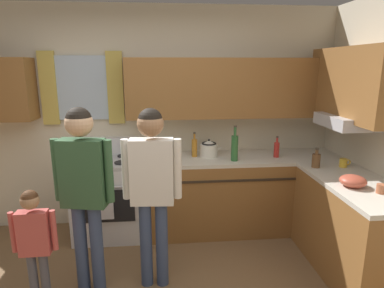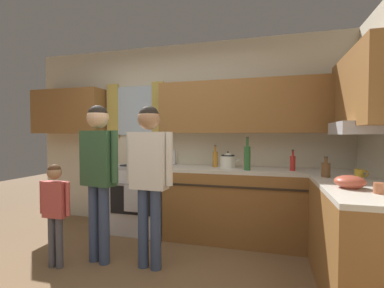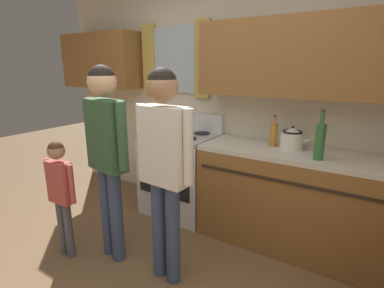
# 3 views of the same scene
# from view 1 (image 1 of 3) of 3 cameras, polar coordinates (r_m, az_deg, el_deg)

# --- Properties ---
(back_wall_unit) EXTENTS (4.60, 0.42, 2.60)m
(back_wall_unit) POSITION_cam_1_polar(r_m,az_deg,el_deg) (3.91, -7.82, 6.33)
(back_wall_unit) COLOR beige
(back_wall_unit) RESTS_ON ground
(kitchen_counter_run) EXTENTS (2.29, 1.91, 0.90)m
(kitchen_counter_run) POSITION_cam_1_polar(r_m,az_deg,el_deg) (3.78, 14.20, -9.97)
(kitchen_counter_run) COLOR brown
(kitchen_counter_run) RESTS_ON ground
(stove_oven) EXTENTS (0.75, 0.67, 1.10)m
(stove_oven) POSITION_cam_1_polar(r_m,az_deg,el_deg) (3.94, -14.19, -8.71)
(stove_oven) COLOR silver
(stove_oven) RESTS_ON ground
(bottle_sauce_red) EXTENTS (0.06, 0.06, 0.25)m
(bottle_sauce_red) POSITION_cam_1_polar(r_m,az_deg,el_deg) (3.89, 14.44, -0.89)
(bottle_sauce_red) COLOR red
(bottle_sauce_red) RESTS_ON kitchen_counter_run
(bottle_squat_brown) EXTENTS (0.08, 0.08, 0.21)m
(bottle_squat_brown) POSITION_cam_1_polar(r_m,az_deg,el_deg) (3.63, 20.71, -2.63)
(bottle_squat_brown) COLOR brown
(bottle_squat_brown) RESTS_ON kitchen_counter_run
(bottle_wine_green) EXTENTS (0.08, 0.08, 0.39)m
(bottle_wine_green) POSITION_cam_1_polar(r_m,az_deg,el_deg) (3.64, 7.39, -0.58)
(bottle_wine_green) COLOR #2D6633
(bottle_wine_green) RESTS_ON kitchen_counter_run
(bottle_oil_amber) EXTENTS (0.06, 0.06, 0.29)m
(bottle_oil_amber) POSITION_cam_1_polar(r_m,az_deg,el_deg) (3.79, 0.42, -0.57)
(bottle_oil_amber) COLOR #B27223
(bottle_oil_amber) RESTS_ON kitchen_counter_run
(mug_mustard_yellow) EXTENTS (0.12, 0.08, 0.09)m
(mug_mustard_yellow) POSITION_cam_1_polar(r_m,az_deg,el_deg) (3.76, 24.79, -2.97)
(mug_mustard_yellow) COLOR gold
(mug_mustard_yellow) RESTS_ON kitchen_counter_run
(cup_terracotta) EXTENTS (0.11, 0.07, 0.08)m
(cup_terracotta) POSITION_cam_1_polar(r_m,az_deg,el_deg) (3.15, 29.97, -6.72)
(cup_terracotta) COLOR #B76642
(cup_terracotta) RESTS_ON kitchen_counter_run
(stovetop_kettle) EXTENTS (0.27, 0.20, 0.21)m
(stovetop_kettle) POSITION_cam_1_polar(r_m,az_deg,el_deg) (3.80, 2.97, -0.77)
(stovetop_kettle) COLOR silver
(stovetop_kettle) RESTS_ON kitchen_counter_run
(mixing_bowl) EXTENTS (0.23, 0.23, 0.10)m
(mixing_bowl) POSITION_cam_1_polar(r_m,az_deg,el_deg) (3.20, 26.10, -5.81)
(mixing_bowl) COLOR #B24C38
(mixing_bowl) RESTS_ON kitchen_counter_run
(adult_holding_child) EXTENTS (0.50, 0.22, 1.62)m
(adult_holding_child) POSITION_cam_1_polar(r_m,az_deg,el_deg) (2.83, -18.27, -5.99)
(adult_holding_child) COLOR #38476B
(adult_holding_child) RESTS_ON ground
(adult_in_plaid) EXTENTS (0.50, 0.22, 1.60)m
(adult_in_plaid) POSITION_cam_1_polar(r_m,az_deg,el_deg) (2.79, -6.94, -5.94)
(adult_in_plaid) COLOR #38476B
(adult_in_plaid) RESTS_ON ground
(small_child) EXTENTS (0.34, 0.14, 1.03)m
(small_child) POSITION_cam_1_polar(r_m,az_deg,el_deg) (2.89, -25.65, -14.35)
(small_child) COLOR #4C4C56
(small_child) RESTS_ON ground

